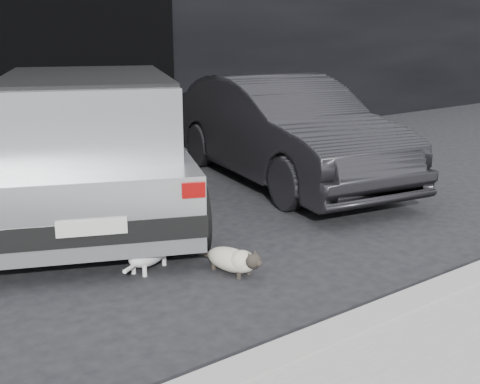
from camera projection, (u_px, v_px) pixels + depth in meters
ground at (114, 243)px, 5.70m from camera, size 80.00×80.00×0.00m
garage_opening at (57, 73)px, 9.01m from camera, size 4.00×0.10×2.60m
curb at (403, 309)px, 4.23m from camera, size 18.00×0.25×0.12m
silver_hatchback at (90, 139)px, 6.37m from camera, size 3.28×4.48×1.51m
second_car at (282, 129)px, 7.81m from camera, size 2.10×4.31×1.36m
cat_siamese at (235, 260)px, 4.97m from camera, size 0.34×0.71×0.25m
cat_white at (151, 251)px, 5.06m from camera, size 0.62×0.40×0.32m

